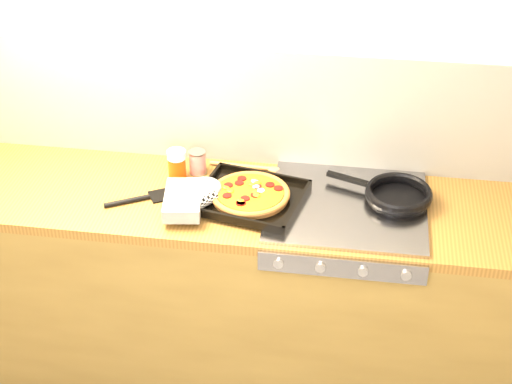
% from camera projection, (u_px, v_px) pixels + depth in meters
% --- Properties ---
extents(room_shell, '(3.20, 3.20, 3.20)m').
position_uv_depth(room_shell, '(243.00, 107.00, 3.15)').
color(room_shell, white).
rests_on(room_shell, ground).
extents(counter_run, '(3.20, 0.62, 0.90)m').
position_uv_depth(counter_run, '(233.00, 287.00, 3.30)').
color(counter_run, olive).
rests_on(counter_run, ground).
extents(stovetop, '(0.60, 0.56, 0.02)m').
position_uv_depth(stovetop, '(347.00, 206.00, 2.99)').
color(stovetop, gray).
rests_on(stovetop, counter_run).
extents(pizza_on_tray, '(0.55, 0.43, 0.07)m').
position_uv_depth(pizza_on_tray, '(232.00, 195.00, 2.99)').
color(pizza_on_tray, black).
rests_on(pizza_on_tray, stovetop).
extents(frying_pan, '(0.45, 0.33, 0.04)m').
position_uv_depth(frying_pan, '(397.00, 195.00, 3.00)').
color(frying_pan, black).
rests_on(frying_pan, stovetop).
extents(tomato_can, '(0.08, 0.08, 0.10)m').
position_uv_depth(tomato_can, '(198.00, 162.00, 3.18)').
color(tomato_can, maroon).
rests_on(tomato_can, counter_run).
extents(juice_glass, '(0.08, 0.08, 0.13)m').
position_uv_depth(juice_glass, '(177.00, 165.00, 3.14)').
color(juice_glass, '#D9450C').
rests_on(juice_glass, counter_run).
extents(wooden_spoon, '(0.30, 0.05, 0.02)m').
position_uv_depth(wooden_spoon, '(252.00, 167.00, 3.22)').
color(wooden_spoon, '#A17744').
rests_on(wooden_spoon, counter_run).
extents(black_spatula, '(0.27, 0.19, 0.02)m').
position_uv_depth(black_spatula, '(142.00, 199.00, 3.03)').
color(black_spatula, black).
rests_on(black_spatula, counter_run).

